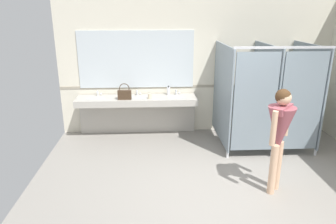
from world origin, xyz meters
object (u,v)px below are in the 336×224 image
object	(u,v)px
person_standing	(280,129)
paper_cup	(150,96)
soap_dispenser	(168,91)
handbag	(125,94)

from	to	relation	value
person_standing	paper_cup	bearing A→B (deg)	130.57
person_standing	soap_dispenser	xyz separation A→B (m)	(-1.49, 2.52, -0.05)
soap_dispenser	paper_cup	world-z (taller)	soap_dispenser
handbag	paper_cup	distance (m)	0.53
person_standing	paper_cup	distance (m)	2.93
person_standing	paper_cup	world-z (taller)	person_standing
handbag	paper_cup	world-z (taller)	handbag
person_standing	soap_dispenser	world-z (taller)	person_standing
handbag	soap_dispenser	size ratio (longest dim) A/B	1.67
soap_dispenser	paper_cup	xyz separation A→B (m)	(-0.41, -0.30, -0.03)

